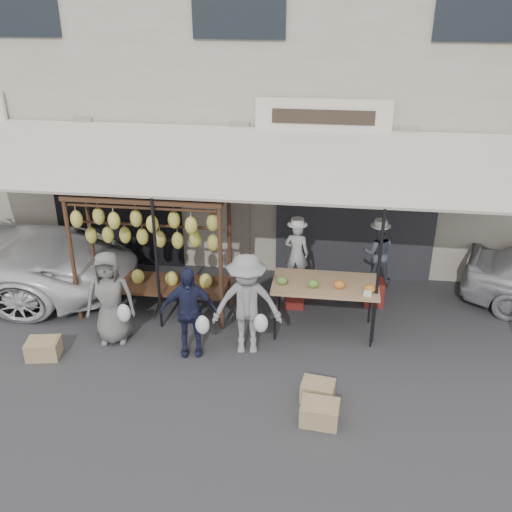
{
  "coord_description": "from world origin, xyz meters",
  "views": [
    {
      "loc": [
        1.69,
        -6.79,
        5.2
      ],
      "look_at": [
        0.58,
        1.4,
        1.3
      ],
      "focal_mm": 40.0,
      "sensor_mm": 36.0,
      "label": 1
    }
  ],
  "objects": [
    {
      "name": "crate_far",
      "position": [
        -2.56,
        0.05,
        0.15
      ],
      "size": [
        0.55,
        0.46,
        0.29
      ],
      "primitive_type": "cube",
      "rotation": [
        0.0,
        0.0,
        0.19
      ],
      "color": "tan",
      "rests_on": "ground_plane"
    },
    {
      "name": "vendor_right",
      "position": [
        2.59,
        2.41,
        1.02
      ],
      "size": [
        0.53,
        0.41,
        1.08
      ],
      "primitive_type": "imported",
      "rotation": [
        0.0,
        0.0,
        3.14
      ],
      "color": "#404752",
      "rests_on": "stool_right"
    },
    {
      "name": "crate_near_b",
      "position": [
        1.69,
        -0.39,
        0.14
      ],
      "size": [
        0.49,
        0.4,
        0.27
      ],
      "primitive_type": "cube",
      "rotation": [
        0.0,
        0.0,
        -0.14
      ],
      "color": "tan",
      "rests_on": "ground_plane"
    },
    {
      "name": "customer_mid",
      "position": [
        -0.34,
        0.48,
        0.74
      ],
      "size": [
        0.92,
        0.53,
        1.47
      ],
      "primitive_type": "imported",
      "rotation": [
        0.0,
        0.0,
        0.21
      ],
      "color": "#1F2240",
      "rests_on": "ground_plane"
    },
    {
      "name": "produce_table",
      "position": [
        1.71,
        1.36,
        0.86
      ],
      "size": [
        1.7,
        0.9,
        1.04
      ],
      "color": "#A38255",
      "rests_on": "ground_plane"
    },
    {
      "name": "banana_rack",
      "position": [
        -1.22,
        1.57,
        1.57
      ],
      "size": [
        2.6,
        0.9,
        2.24
      ],
      "color": "#3E2818",
      "rests_on": "ground_plane"
    },
    {
      "name": "ground_plane",
      "position": [
        0.0,
        0.0,
        0.0
      ],
      "size": [
        90.0,
        90.0,
        0.0
      ],
      "primitive_type": "plane",
      "color": "#2D2D30"
    },
    {
      "name": "customer_right",
      "position": [
        0.54,
        0.65,
        0.83
      ],
      "size": [
        1.15,
        0.76,
        1.66
      ],
      "primitive_type": "imported",
      "rotation": [
        0.0,
        0.0,
        0.14
      ],
      "color": "gray",
      "rests_on": "ground_plane"
    },
    {
      "name": "awning",
      "position": [
        0.01,
        2.28,
        2.57
      ],
      "size": [
        10.0,
        2.35,
        2.92
      ],
      "color": "beige",
      "rests_on": "ground_plane"
    },
    {
      "name": "customer_left",
      "position": [
        -1.64,
        0.65,
        0.78
      ],
      "size": [
        0.85,
        0.65,
        1.56
      ],
      "primitive_type": "imported",
      "rotation": [
        0.0,
        0.0,
        0.21
      ],
      "color": "slate",
      "rests_on": "ground_plane"
    },
    {
      "name": "shophouse",
      "position": [
        -0.0,
        6.5,
        3.65
      ],
      "size": [
        24.0,
        6.15,
        7.3
      ],
      "color": "#BDB2A3",
      "rests_on": "ground_plane"
    },
    {
      "name": "crate_near_a",
      "position": [
        1.73,
        -0.85,
        0.15
      ],
      "size": [
        0.53,
        0.42,
        0.3
      ],
      "primitive_type": "cube",
      "rotation": [
        0.0,
        0.0,
        -0.09
      ],
      "color": "tan",
      "rests_on": "ground_plane"
    },
    {
      "name": "stool_right",
      "position": [
        2.59,
        2.41,
        0.24
      ],
      "size": [
        0.37,
        0.37,
        0.47
      ],
      "primitive_type": "cube",
      "rotation": [
        0.0,
        0.0,
        0.12
      ],
      "color": "maroon",
      "rests_on": "ground_plane"
    },
    {
      "name": "vendor_left",
      "position": [
        1.18,
        2.14,
        1.04
      ],
      "size": [
        0.44,
        0.31,
        1.15
      ],
      "primitive_type": "imported",
      "rotation": [
        0.0,
        0.0,
        3.05
      ],
      "color": "#9F9F9F",
      "rests_on": "stool_left"
    },
    {
      "name": "stool_left",
      "position": [
        1.18,
        2.14,
        0.23
      ],
      "size": [
        0.41,
        0.41,
        0.46
      ],
      "primitive_type": "cube",
      "rotation": [
        0.0,
        0.0,
        -0.3
      ],
      "color": "maroon",
      "rests_on": "ground_plane"
    }
  ]
}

